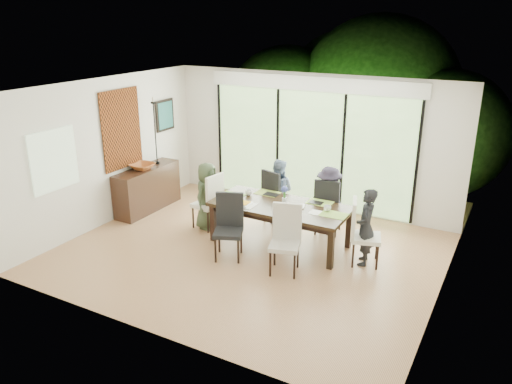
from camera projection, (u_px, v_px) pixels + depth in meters
The scene contains 62 objects.
floor at pixel (249, 253), 8.29m from camera, with size 6.00×5.00×0.01m, color #905B39.
ceiling at pixel (248, 89), 7.38m from camera, with size 6.00×5.00×0.01m, color white.
wall_back at pixel (310, 142), 9.91m from camera, with size 6.00×0.02×2.70m, color silver.
wall_front at pixel (142, 234), 5.76m from camera, with size 6.00×0.02×2.70m, color white.
wall_left at pixel (106, 152), 9.19m from camera, with size 0.02×5.00×2.70m, color beige.
wall_right at pixel (450, 210), 6.48m from camera, with size 0.02×5.00×2.70m, color silver.
glass_doors at pixel (309, 150), 9.93m from camera, with size 4.20×0.02×2.30m, color #598C3F.
blinds_header at pixel (312, 84), 9.48m from camera, with size 4.40×0.06×0.28m, color white.
mullion_a at pixel (220, 138), 10.87m from camera, with size 0.05×0.04×2.30m, color black.
mullion_b at pixel (278, 146), 10.23m from camera, with size 0.05×0.04×2.30m, color black.
mullion_c at pixel (343, 154), 9.60m from camera, with size 0.05×0.04×2.30m, color black.
mullion_d at pixel (417, 164), 8.97m from camera, with size 0.05×0.04×2.30m, color black.
side_window at pixel (54, 160), 8.13m from camera, with size 0.02×0.90×1.00m, color #8CAD7F.
deck at pixel (324, 195), 11.12m from camera, with size 6.00×1.80×0.10m, color brown.
rail_top at pixel (337, 160), 11.58m from camera, with size 6.00×0.08×0.06m, color brown.
foliage_left at pixel (286, 109), 12.92m from camera, with size 3.20×3.20×3.20m, color #14380F.
foliage_mid at pixel (378, 98), 12.30m from camera, with size 4.00×4.00×4.00m, color #14380F.
foliage_right at pixel (446, 134), 11.01m from camera, with size 2.80×2.80×2.80m, color #14380F.
foliage_far at pixel (348, 98), 13.39m from camera, with size 3.60×3.60×3.60m, color #14380F.
table_top at pixel (280, 206), 8.40m from camera, with size 2.32×1.06×0.06m, color black.
table_apron at pixel (280, 211), 8.43m from camera, with size 2.12×0.87×0.10m, color black.
table_leg_fl at pixel (213, 223), 8.65m from camera, with size 0.09×0.09×0.67m, color black.
table_leg_fr at pixel (331, 249), 7.68m from camera, with size 0.09×0.09×0.67m, color black.
table_leg_bl at pixel (238, 207), 9.36m from camera, with size 0.09×0.09×0.67m, color black.
table_leg_br at pixel (349, 229), 8.39m from camera, with size 0.09×0.09×0.67m, color black.
chair_left_end at pixel (207, 200), 9.13m from camera, with size 0.44×0.44×1.06m, color white, non-canonical shape.
chair_right_end at pixel (367, 233), 7.78m from camera, with size 0.44×0.44×1.06m, color white, non-canonical shape.
chair_far_left at pixel (278, 196), 9.36m from camera, with size 0.44×0.44×1.06m, color black, non-canonical shape.
chair_far_right at pixel (329, 205), 8.91m from camera, with size 0.44×0.44×1.06m, color black, non-canonical shape.
chair_near_left at pixel (228, 228), 7.96m from camera, with size 0.44×0.44×1.06m, color black, non-canonical shape.
chair_near_right at pixel (285, 240), 7.51m from camera, with size 0.44×0.44×1.06m, color beige, non-canonical shape.
person_left_end at pixel (207, 196), 9.09m from camera, with size 0.58×0.37×1.25m, color #3B4A31.
person_right_end at pixel (366, 227), 7.75m from camera, with size 0.58×0.37×1.25m, color black.
person_far_left at pixel (278, 191), 9.31m from camera, with size 0.58×0.37×1.25m, color #7287A5.
person_far_right at pixel (329, 200), 8.86m from camera, with size 0.58×0.37×1.25m, color #272132.
placemat_left at pixel (232, 195), 8.82m from camera, with size 0.42×0.31×0.01m, color #76B03E.
placemat_right at pixel (334, 215), 7.96m from camera, with size 0.42×0.31×0.01m, color #87B340.
placemat_far_l at pixel (268, 193), 8.92m from camera, with size 0.42×0.31×0.01m, color #8DA53A.
placemat_far_r at pixel (320, 203), 8.47m from camera, with size 0.42×0.31×0.01m, color #96C044.
placemat_paper at pixel (243, 204), 8.39m from camera, with size 0.42×0.31×0.01m, color white.
tablet_far_l at pixel (271, 194), 8.83m from camera, with size 0.25×0.17×0.01m, color black.
tablet_far_r at pixel (316, 203), 8.45m from camera, with size 0.23×0.16×0.01m, color black.
papers at pixel (318, 213), 8.03m from camera, with size 0.29×0.21×0.00m, color white.
platter_base at pixel (243, 204), 8.38m from camera, with size 0.25×0.25×0.02m, color white.
platter_snacks at pixel (243, 203), 8.38m from camera, with size 0.19×0.19×0.01m, color orange.
vase at pixel (284, 201), 8.39m from camera, with size 0.08×0.08×0.12m, color silver.
hyacinth_stems at pixel (285, 194), 8.35m from camera, with size 0.04×0.04×0.15m, color #337226.
hyacinth_blooms at pixel (285, 189), 8.32m from camera, with size 0.11×0.11×0.11m, color #4452AB.
laptop at pixel (234, 197), 8.68m from camera, with size 0.32×0.20×0.03m, color silver.
cup_a at pixel (249, 193), 8.81m from camera, with size 0.12×0.12×0.09m, color white.
cup_b at pixel (286, 206), 8.22m from camera, with size 0.10×0.10×0.09m, color white.
cup_c at pixel (327, 208), 8.09m from camera, with size 0.12×0.12×0.09m, color white.
book at pixel (295, 206), 8.31m from camera, with size 0.16×0.22×0.02m, color white.
sideboard at pixel (148, 189), 10.01m from camera, with size 0.44×1.56×0.88m, color black.
bowl at pixel (142, 166), 9.76m from camera, with size 0.46×0.46×0.11m, color brown.
candlestick_base at pixel (157, 163), 10.15m from camera, with size 0.10×0.10×0.04m, color black.
candlestick_shaft at pixel (155, 133), 9.94m from camera, with size 0.02×0.02×1.22m, color black.
candlestick_pan at pixel (153, 103), 9.74m from camera, with size 0.10×0.10×0.03m, color black.
candle at pixel (153, 100), 9.72m from camera, with size 0.04×0.04×0.10m, color silver.
tapestry at pixel (122, 129), 9.39m from camera, with size 0.02×1.00×1.50m, color brown.
art_frame at pixel (165, 115), 10.45m from camera, with size 0.03×0.55×0.65m, color black.
art_canvas at pixel (166, 115), 10.44m from camera, with size 0.01×0.45×0.55m, color #1B5656.
Camera 1 is at (3.68, -6.50, 3.74)m, focal length 35.00 mm.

